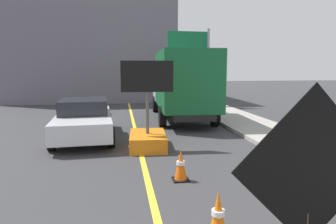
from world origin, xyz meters
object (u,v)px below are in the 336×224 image
Objects in this scene: highway_guide_sign at (197,54)px; traffic_cone_mid_lane at (181,165)px; arrow_board_trailer at (148,133)px; box_truck at (182,83)px; pickup_car at (84,119)px; traffic_cone_near_sign at (218,216)px; roadwork_sign at (310,172)px.

highway_guide_sign is 7.22× the size of traffic_cone_mid_lane.
highway_guide_sign is (4.06, 10.05, 2.94)m from arrow_board_trailer.
traffic_cone_mid_lane is (-3.59, -12.99, -3.08)m from highway_guide_sign.
box_truck is 5.65m from pickup_car.
traffic_cone_near_sign is 2.47m from traffic_cone_mid_lane.
highway_guide_sign is 6.52× the size of traffic_cone_near_sign.
box_truck reaches higher than arrow_board_trailer.
roadwork_sign is 0.47× the size of highway_guide_sign.
box_truck reaches higher than traffic_cone_mid_lane.
traffic_cone_near_sign is at bearing -84.45° from arrow_board_trailer.
traffic_cone_near_sign is at bearing 109.20° from roadwork_sign.
roadwork_sign reaches higher than pickup_car.
traffic_cone_near_sign is at bearing -88.81° from traffic_cone_mid_lane.
box_truck is at bearing 78.44° from traffic_cone_mid_lane.
pickup_car is (-3.10, 8.41, -0.78)m from roadwork_sign.
arrow_board_trailer is at bearing -112.29° from box_truck.
arrow_board_trailer is at bearing 99.16° from traffic_cone_mid_lane.
roadwork_sign is 3.99m from traffic_cone_mid_lane.
pickup_car reaches higher than traffic_cone_mid_lane.
arrow_board_trailer reaches higher than traffic_cone_mid_lane.
box_truck is 1.60× the size of pickup_car.
highway_guide_sign is at bearing 77.11° from traffic_cone_near_sign.
arrow_board_trailer is 5.80m from box_truck.
box_truck reaches higher than pickup_car.
highway_guide_sign is 13.82m from traffic_cone_mid_lane.
traffic_cone_mid_lane is (0.47, -2.94, -0.14)m from arrow_board_trailer.
arrow_board_trailer is 11.23m from highway_guide_sign.
roadwork_sign is 1.78m from traffic_cone_near_sign.
box_truck is at bearing 39.90° from pickup_car.
traffic_cone_near_sign is (2.63, -7.08, -0.32)m from pickup_car.
box_truck is 10.71× the size of traffic_cone_mid_lane.
arrow_board_trailer is 2.98m from traffic_cone_mid_lane.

